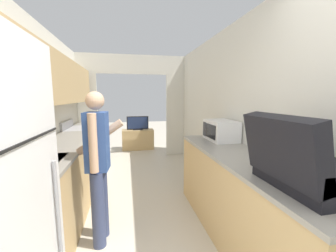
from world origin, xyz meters
name	(u,v)px	position (x,y,z in m)	size (l,w,h in m)	color
wall_left	(30,101)	(-1.24, 2.15, 1.45)	(0.38, 7.04, 2.50)	silver
wall_right	(253,119)	(1.32, 1.72, 1.25)	(0.06, 7.04, 2.50)	silver
wall_far_with_doorway	(133,99)	(0.00, 4.67, 1.44)	(2.98, 0.06, 2.50)	silver
counter_left	(68,173)	(-0.99, 2.50, 0.46)	(0.62, 3.54, 0.92)	tan
counter_right	(242,199)	(0.99, 1.33, 0.46)	(0.62, 2.32, 0.92)	tan
range_oven	(85,151)	(-0.98, 3.66, 0.46)	(0.66, 0.76, 1.06)	#B7B7BC
person	(98,165)	(-0.45, 1.62, 0.83)	(0.51, 0.40, 1.56)	#384266
suitcase	(298,164)	(0.91, 0.61, 1.08)	(0.51, 0.61, 0.49)	black
microwave	(221,130)	(1.10, 2.10, 1.05)	(0.34, 0.50, 0.27)	white
tv_cabinet	(138,139)	(0.14, 5.44, 0.28)	(0.89, 0.42, 0.56)	tan
television	(138,123)	(0.14, 5.40, 0.76)	(0.61, 0.16, 0.39)	black
knife	(85,124)	(-1.06, 4.26, 0.92)	(0.14, 0.31, 0.02)	#B7B7BC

